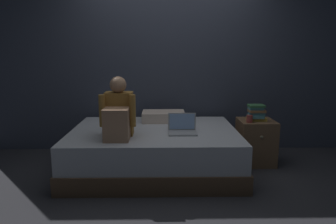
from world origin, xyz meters
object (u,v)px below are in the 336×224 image
Objects in this scene: book_stack at (256,113)px; mug at (249,119)px; bed at (154,150)px; nightstand at (256,142)px; person_sitting at (118,114)px; pillow at (163,116)px; laptop at (182,128)px.

book_stack reaches higher than mug.
book_stack is (1.28, 0.18, 0.42)m from bed.
nightstand is 0.38m from book_stack.
mug is (1.17, 0.09, 0.36)m from bed.
person_sitting is 7.28× the size of mug.
bed is at bearing -170.97° from nightstand.
nightstand is 1.24m from pillow.
mug is at bearing 17.16° from laptop.
mug is at bearing 14.86° from person_sitting.
bed is at bearing 152.02° from laptop.
person_sitting is at bearing -139.36° from bed.
bed is 6.25× the size of laptop.
book_stack is (0.95, 0.36, 0.10)m from laptop.
nightstand is 1.82m from person_sitting.
mug is at bearing -137.31° from nightstand.
nightstand reaches higher than bed.
pillow is (0.49, 0.77, -0.19)m from person_sitting.
laptop is at bearing -162.84° from mug.
nightstand is 6.33× the size of mug.
book_stack is (1.16, -0.27, 0.09)m from pillow.
pillow is (-1.19, 0.24, 0.29)m from nightstand.
nightstand is (1.30, 0.21, 0.03)m from bed.
book_stack is at bearing 41.90° from mug.
pillow is at bearing 161.00° from mug.
nightstand is 1.78× the size of laptop.
mug reaches higher than pillow.
pillow is 6.22× the size of mug.
laptop reaches higher than pillow.
person_sitting is 1.61m from mug.
person_sitting reaches higher than book_stack.
pillow is (0.11, 0.45, 0.32)m from bed.
laptop reaches higher than nightstand.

